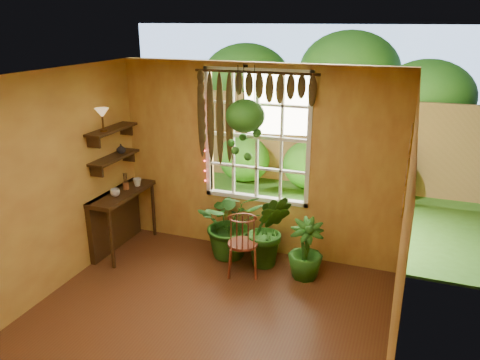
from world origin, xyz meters
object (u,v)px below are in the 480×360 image
object	(u,v)px
windsor_chair	(243,252)
potted_plant_mid	(269,230)
counter_ledge	(117,213)
potted_plant_left	(231,223)
hanging_basket	(245,120)

from	to	relation	value
windsor_chair	potted_plant_mid	xyz separation A→B (m)	(0.26, 0.32, 0.22)
counter_ledge	potted_plant_mid	xyz separation A→B (m)	(2.23, 0.25, -0.02)
counter_ledge	potted_plant_left	world-z (taller)	potted_plant_left
windsor_chair	potted_plant_left	world-z (taller)	windsor_chair
windsor_chair	hanging_basket	size ratio (longest dim) A/B	0.89
potted_plant_left	windsor_chair	bearing A→B (deg)	-52.12
potted_plant_mid	potted_plant_left	bearing A→B (deg)	170.86
counter_ledge	hanging_basket	distance (m)	2.38
hanging_basket	potted_plant_mid	bearing A→B (deg)	-12.34
counter_ledge	potted_plant_mid	bearing A→B (deg)	6.34
counter_ledge	windsor_chair	world-z (taller)	windsor_chair
potted_plant_left	potted_plant_mid	distance (m)	0.59
potted_plant_mid	hanging_basket	world-z (taller)	hanging_basket
windsor_chair	potted_plant_mid	bearing A→B (deg)	33.09
windsor_chair	potted_plant_mid	world-z (taller)	windsor_chair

